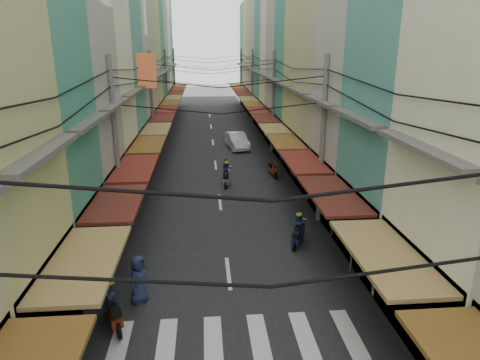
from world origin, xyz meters
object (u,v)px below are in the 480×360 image
white_car (237,148)px  market_umbrella (408,248)px  bicycle (361,228)px  traffic_sign (354,221)px

white_car → market_umbrella: size_ratio=1.99×
bicycle → market_umbrella: size_ratio=0.70×
white_car → bicycle: bearing=-84.3°
white_car → traffic_sign: 21.91m
market_umbrella → traffic_sign: bearing=114.6°
white_car → market_umbrella: market_umbrella is taller
bicycle → traffic_sign: 5.00m
bicycle → market_umbrella: 6.77m
white_car → bicycle: 18.18m
white_car → market_umbrella: bearing=-90.2°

